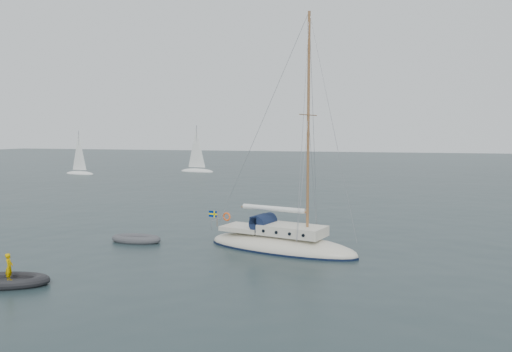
% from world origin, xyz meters
% --- Properties ---
extents(ground, '(300.00, 300.00, 0.00)m').
position_xyz_m(ground, '(0.00, 0.00, 0.00)').
color(ground, black).
rests_on(ground, ground).
extents(sailboat, '(9.47, 2.84, 13.48)m').
position_xyz_m(sailboat, '(-0.94, 1.86, 1.02)').
color(sailboat, beige).
rests_on(sailboat, ground).
extents(dinghy, '(3.12, 1.41, 0.45)m').
position_xyz_m(dinghy, '(-9.75, 1.31, 0.20)').
color(dinghy, '#4C4D51').
rests_on(dinghy, ground).
extents(rib, '(3.81, 1.73, 1.42)m').
position_xyz_m(rib, '(-10.80, -7.88, 0.23)').
color(rib, black).
rests_on(rib, ground).
extents(distant_yacht_a, '(5.54, 2.96, 7.34)m').
position_xyz_m(distant_yacht_a, '(-43.84, 42.84, 3.14)').
color(distant_yacht_a, white).
rests_on(distant_yacht_a, ground).
extents(distant_yacht_c, '(6.28, 3.35, 8.31)m').
position_xyz_m(distant_yacht_c, '(-27.90, 52.62, 3.55)').
color(distant_yacht_c, white).
rests_on(distant_yacht_c, ground).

